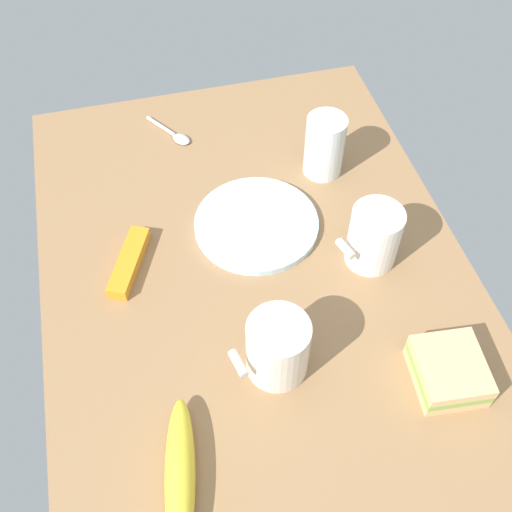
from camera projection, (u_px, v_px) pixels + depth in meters
The scene contains 9 objects.
tabletop at pixel (256, 272), 92.88cm from camera, with size 90.00×64.00×2.00cm, color #936D47.
plate_of_food at pixel (256, 224), 96.72cm from camera, with size 19.85×19.85×1.20cm.
coffee_mug_black at pixel (277, 347), 78.12cm from camera, with size 8.28×10.63×9.65cm.
coffee_mug_milky at pixel (374, 236), 89.30cm from camera, with size 7.70×9.94×9.96cm.
sandwich_main at pixel (449, 371), 79.10cm from camera, with size 10.39×9.53×4.40cm.
glass_of_milk at pixel (324, 148), 101.23cm from camera, with size 6.66×6.66×10.89cm.
banana at pixel (180, 475), 71.29cm from camera, with size 19.25×6.91×3.63cm.
spoon at pixel (174, 135), 110.10cm from camera, with size 9.88×7.35×0.80cm.
snack_bar at pixel (129, 262), 91.53cm from camera, with size 12.56×2.99×2.00cm, color orange.
Camera 1 is at (-53.24, 13.52, 75.93)cm, focal length 42.61 mm.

